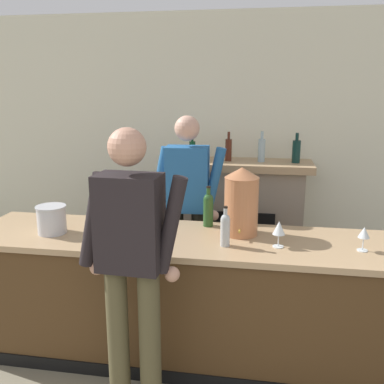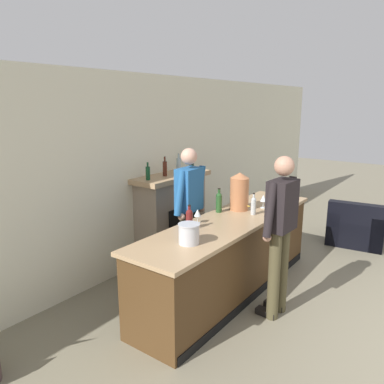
{
  "view_description": "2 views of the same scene",
  "coord_description": "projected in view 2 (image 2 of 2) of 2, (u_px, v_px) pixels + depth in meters",
  "views": [
    {
      "loc": [
        0.41,
        -0.04,
        2.02
      ],
      "look_at": [
        -0.12,
        3.12,
        1.23
      ],
      "focal_mm": 40.0,
      "sensor_mm": 36.0,
      "label": 1
    },
    {
      "loc": [
        -3.97,
        0.64,
        2.35
      ],
      "look_at": [
        -0.37,
        3.28,
        1.29
      ],
      "focal_mm": 35.0,
      "sensor_mm": 36.0,
      "label": 2
    }
  ],
  "objects": [
    {
      "name": "wine_bottle_cabernet_heavy",
      "position": [
        219.0,
        201.0,
        4.84
      ],
      "size": [
        0.08,
        0.08,
        0.32
      ],
      "color": "#254F23",
      "rests_on": "bar_counter"
    },
    {
      "name": "wine_glass_front_left",
      "position": [
        263.0,
        199.0,
        5.04
      ],
      "size": [
        0.08,
        0.08,
        0.18
      ],
      "color": "silver",
      "rests_on": "bar_counter"
    },
    {
      "name": "wine_glass_by_dispenser",
      "position": [
        198.0,
        213.0,
        4.4
      ],
      "size": [
        0.08,
        0.08,
        0.17
      ],
      "color": "silver",
      "rests_on": "bar_counter"
    },
    {
      "name": "person_customer",
      "position": [
        280.0,
        230.0,
        4.05
      ],
      "size": [
        0.66,
        0.32,
        1.82
      ],
      "color": "#4C442B",
      "rests_on": "ground_plane"
    },
    {
      "name": "ice_bucket_steel",
      "position": [
        189.0,
        234.0,
        3.76
      ],
      "size": [
        0.22,
        0.22,
        0.21
      ],
      "color": "silver",
      "rests_on": "bar_counter"
    },
    {
      "name": "wall_back_panel",
      "position": [
        147.0,
        171.0,
        5.49
      ],
      "size": [
        12.0,
        0.07,
        2.75
      ],
      "color": "silver",
      "rests_on": "ground_plane"
    },
    {
      "name": "wine_glass_near_bucket",
      "position": [
        279.0,
        191.0,
        5.49
      ],
      "size": [
        0.08,
        0.08,
        0.17
      ],
      "color": "silver",
      "rests_on": "bar_counter"
    },
    {
      "name": "armchair_black",
      "position": [
        356.0,
        228.0,
        6.37
      ],
      "size": [
        0.93,
        0.97,
        0.77
      ],
      "color": "black",
      "rests_on": "ground_plane"
    },
    {
      "name": "fireplace_stone",
      "position": [
        171.0,
        216.0,
        5.68
      ],
      "size": [
        1.32,
        0.52,
        1.61
      ],
      "color": "gray",
      "rests_on": "ground_plane"
    },
    {
      "name": "person_bartender",
      "position": [
        189.0,
        209.0,
        4.87
      ],
      "size": [
        0.66,
        0.31,
        1.8
      ],
      "color": "#262720",
      "rests_on": "ground_plane"
    },
    {
      "name": "wine_bottle_burgundy_dark",
      "position": [
        253.0,
        205.0,
        4.74
      ],
      "size": [
        0.07,
        0.07,
        0.28
      ],
      "color": "#B0B7B9",
      "rests_on": "bar_counter"
    },
    {
      "name": "wine_bottle_chardonnay_pale",
      "position": [
        189.0,
        218.0,
        4.17
      ],
      "size": [
        0.08,
        0.08,
        0.29
      ],
      "color": "maroon",
      "rests_on": "bar_counter"
    },
    {
      "name": "bar_counter",
      "position": [
        230.0,
        256.0,
        4.69
      ],
      "size": [
        3.17,
        0.78,
        0.96
      ],
      "color": "#4A3119",
      "rests_on": "ground_plane"
    },
    {
      "name": "copper_dispenser",
      "position": [
        239.0,
        191.0,
        4.93
      ],
      "size": [
        0.25,
        0.29,
        0.5
      ],
      "color": "#B56F46",
      "rests_on": "bar_counter"
    }
  ]
}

